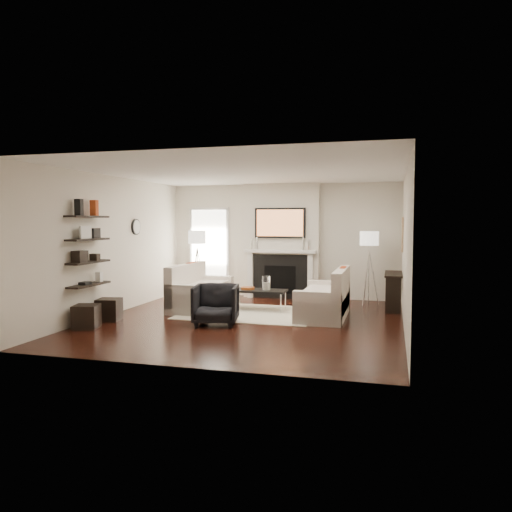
% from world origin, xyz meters
% --- Properties ---
extents(room_envelope, '(6.00, 6.00, 6.00)m').
position_xyz_m(room_envelope, '(0.00, 0.00, 1.35)').
color(room_envelope, black).
rests_on(room_envelope, ground).
extents(chimney_breast, '(1.80, 0.25, 2.70)m').
position_xyz_m(chimney_breast, '(0.00, 2.88, 1.35)').
color(chimney_breast, silver).
rests_on(chimney_breast, floor).
extents(fireplace_surround, '(1.30, 0.02, 1.04)m').
position_xyz_m(fireplace_surround, '(0.00, 2.74, 0.52)').
color(fireplace_surround, black).
rests_on(fireplace_surround, floor).
extents(firebox, '(0.75, 0.02, 0.65)m').
position_xyz_m(firebox, '(0.00, 2.73, 0.45)').
color(firebox, black).
rests_on(firebox, floor).
extents(mantel_pilaster_l, '(0.12, 0.08, 1.10)m').
position_xyz_m(mantel_pilaster_l, '(-0.72, 2.71, 0.55)').
color(mantel_pilaster_l, white).
rests_on(mantel_pilaster_l, floor).
extents(mantel_pilaster_r, '(0.12, 0.08, 1.10)m').
position_xyz_m(mantel_pilaster_r, '(0.72, 2.71, 0.55)').
color(mantel_pilaster_r, white).
rests_on(mantel_pilaster_r, floor).
extents(mantel_shelf, '(1.70, 0.18, 0.07)m').
position_xyz_m(mantel_shelf, '(0.00, 2.69, 1.12)').
color(mantel_shelf, white).
rests_on(mantel_shelf, chimney_breast).
extents(tv_body, '(1.20, 0.06, 0.70)m').
position_xyz_m(tv_body, '(0.00, 2.71, 1.78)').
color(tv_body, black).
rests_on(tv_body, chimney_breast).
extents(tv_screen, '(1.10, 0.00, 0.62)m').
position_xyz_m(tv_screen, '(0.00, 2.68, 1.78)').
color(tv_screen, '#BF723F').
rests_on(tv_screen, tv_body).
extents(candlestick_l_tall, '(0.04, 0.04, 0.30)m').
position_xyz_m(candlestick_l_tall, '(-0.55, 2.70, 1.30)').
color(candlestick_l_tall, silver).
rests_on(candlestick_l_tall, mantel_shelf).
extents(candlestick_l_short, '(0.04, 0.04, 0.24)m').
position_xyz_m(candlestick_l_short, '(-0.68, 2.70, 1.27)').
color(candlestick_l_short, silver).
rests_on(candlestick_l_short, mantel_shelf).
extents(candlestick_r_tall, '(0.04, 0.04, 0.30)m').
position_xyz_m(candlestick_r_tall, '(0.55, 2.70, 1.30)').
color(candlestick_r_tall, silver).
rests_on(candlestick_r_tall, mantel_shelf).
extents(candlestick_r_short, '(0.04, 0.04, 0.24)m').
position_xyz_m(candlestick_r_short, '(0.68, 2.70, 1.27)').
color(candlestick_r_short, silver).
rests_on(candlestick_r_short, mantel_shelf).
extents(hallway_panel, '(0.90, 0.02, 2.10)m').
position_xyz_m(hallway_panel, '(-1.85, 2.98, 1.05)').
color(hallway_panel, white).
rests_on(hallway_panel, floor).
extents(door_trim_l, '(0.06, 0.06, 2.16)m').
position_xyz_m(door_trim_l, '(-2.33, 2.96, 1.05)').
color(door_trim_l, white).
rests_on(door_trim_l, floor).
extents(door_trim_r, '(0.06, 0.06, 2.16)m').
position_xyz_m(door_trim_r, '(-1.37, 2.96, 1.05)').
color(door_trim_r, white).
rests_on(door_trim_r, floor).
extents(door_trim_top, '(1.02, 0.06, 0.06)m').
position_xyz_m(door_trim_top, '(-1.85, 2.96, 2.13)').
color(door_trim_top, white).
rests_on(door_trim_top, wall_back).
extents(rug, '(2.60, 2.00, 0.01)m').
position_xyz_m(rug, '(-0.17, 0.74, 0.01)').
color(rug, beige).
rests_on(rug, floor).
extents(loveseat_left_base, '(0.85, 1.80, 0.42)m').
position_xyz_m(loveseat_left_base, '(-1.29, 0.98, 0.21)').
color(loveseat_left_base, silver).
rests_on(loveseat_left_base, floor).
extents(loveseat_left_back, '(0.18, 1.80, 0.80)m').
position_xyz_m(loveseat_left_back, '(-1.62, 0.98, 0.53)').
color(loveseat_left_back, silver).
rests_on(loveseat_left_back, floor).
extents(loveseat_left_arm_n, '(0.85, 0.18, 0.60)m').
position_xyz_m(loveseat_left_arm_n, '(-1.29, 0.17, 0.30)').
color(loveseat_left_arm_n, silver).
rests_on(loveseat_left_arm_n, floor).
extents(loveseat_left_arm_s, '(0.85, 0.18, 0.60)m').
position_xyz_m(loveseat_left_arm_s, '(-1.29, 1.79, 0.30)').
color(loveseat_left_arm_s, silver).
rests_on(loveseat_left_arm_s, floor).
extents(loveseat_left_cushion, '(0.63, 1.44, 0.10)m').
position_xyz_m(loveseat_left_cushion, '(-1.24, 0.98, 0.47)').
color(loveseat_left_cushion, silver).
rests_on(loveseat_left_cushion, loveseat_left_base).
extents(pillow_left_orange, '(0.10, 0.42, 0.42)m').
position_xyz_m(pillow_left_orange, '(-1.62, 1.28, 0.73)').
color(pillow_left_orange, '#AD3B15').
rests_on(pillow_left_orange, loveseat_left_cushion).
extents(pillow_left_charcoal, '(0.10, 0.40, 0.40)m').
position_xyz_m(pillow_left_charcoal, '(-1.62, 0.68, 0.72)').
color(pillow_left_charcoal, black).
rests_on(pillow_left_charcoal, loveseat_left_cushion).
extents(loveseat_right_base, '(0.85, 1.80, 0.42)m').
position_xyz_m(loveseat_right_base, '(1.29, 0.74, 0.21)').
color(loveseat_right_base, silver).
rests_on(loveseat_right_base, floor).
extents(loveseat_right_back, '(0.18, 1.80, 0.80)m').
position_xyz_m(loveseat_right_back, '(1.63, 0.74, 0.53)').
color(loveseat_right_back, silver).
rests_on(loveseat_right_back, floor).
extents(loveseat_right_arm_n, '(0.85, 0.18, 0.60)m').
position_xyz_m(loveseat_right_arm_n, '(1.29, -0.07, 0.30)').
color(loveseat_right_arm_n, silver).
rests_on(loveseat_right_arm_n, floor).
extents(loveseat_right_arm_s, '(0.85, 0.18, 0.60)m').
position_xyz_m(loveseat_right_arm_s, '(1.29, 1.55, 0.30)').
color(loveseat_right_arm_s, silver).
rests_on(loveseat_right_arm_s, floor).
extents(loveseat_right_cushion, '(0.63, 1.44, 0.10)m').
position_xyz_m(loveseat_right_cushion, '(1.24, 0.74, 0.47)').
color(loveseat_right_cushion, silver).
rests_on(loveseat_right_cushion, loveseat_right_base).
extents(pillow_right_orange, '(0.10, 0.42, 0.42)m').
position_xyz_m(pillow_right_orange, '(1.63, 1.04, 0.73)').
color(pillow_right_orange, '#AD3B15').
rests_on(pillow_right_orange, loveseat_right_cushion).
extents(pillow_right_charcoal, '(0.10, 0.40, 0.40)m').
position_xyz_m(pillow_right_charcoal, '(1.63, 0.44, 0.72)').
color(pillow_right_charcoal, black).
rests_on(pillow_right_charcoal, loveseat_right_cushion).
extents(coffee_table, '(1.10, 0.55, 0.04)m').
position_xyz_m(coffee_table, '(-0.08, 1.14, 0.40)').
color(coffee_table, black).
rests_on(coffee_table, floor).
extents(coffee_leg_nw, '(0.02, 0.02, 0.38)m').
position_xyz_m(coffee_leg_nw, '(-0.58, 0.92, 0.19)').
color(coffee_leg_nw, silver).
rests_on(coffee_leg_nw, floor).
extents(coffee_leg_ne, '(0.02, 0.02, 0.38)m').
position_xyz_m(coffee_leg_ne, '(0.42, 0.92, 0.19)').
color(coffee_leg_ne, silver).
rests_on(coffee_leg_ne, floor).
extents(coffee_leg_sw, '(0.02, 0.02, 0.38)m').
position_xyz_m(coffee_leg_sw, '(-0.58, 1.36, 0.19)').
color(coffee_leg_sw, silver).
rests_on(coffee_leg_sw, floor).
extents(coffee_leg_se, '(0.02, 0.02, 0.38)m').
position_xyz_m(coffee_leg_se, '(0.42, 1.36, 0.19)').
color(coffee_leg_se, silver).
rests_on(coffee_leg_se, floor).
extents(hurricane_glass, '(0.17, 0.17, 0.29)m').
position_xyz_m(hurricane_glass, '(0.07, 1.14, 0.56)').
color(hurricane_glass, white).
rests_on(hurricane_glass, coffee_table).
extents(hurricane_candle, '(0.11, 0.11, 0.16)m').
position_xyz_m(hurricane_candle, '(0.07, 1.14, 0.50)').
color(hurricane_candle, white).
rests_on(hurricane_candle, coffee_table).
extents(copper_bowl, '(0.29, 0.29, 0.05)m').
position_xyz_m(copper_bowl, '(-0.33, 1.14, 0.45)').
color(copper_bowl, '#BD571F').
rests_on(copper_bowl, coffee_table).
extents(armchair, '(0.88, 0.84, 0.78)m').
position_xyz_m(armchair, '(-0.45, -0.43, 0.39)').
color(armchair, black).
rests_on(armchair, floor).
extents(lamp_left_post, '(0.02, 0.02, 1.20)m').
position_xyz_m(lamp_left_post, '(-1.85, 2.16, 0.60)').
color(lamp_left_post, silver).
rests_on(lamp_left_post, floor).
extents(lamp_left_shade, '(0.40, 0.40, 0.30)m').
position_xyz_m(lamp_left_shade, '(-1.85, 2.16, 1.45)').
color(lamp_left_shade, white).
rests_on(lamp_left_shade, lamp_left_post).
extents(lamp_left_leg_a, '(0.25, 0.02, 1.23)m').
position_xyz_m(lamp_left_leg_a, '(-1.74, 2.16, 0.60)').
color(lamp_left_leg_a, silver).
rests_on(lamp_left_leg_a, floor).
extents(lamp_left_leg_b, '(0.14, 0.22, 1.23)m').
position_xyz_m(lamp_left_leg_b, '(-1.91, 2.26, 0.60)').
color(lamp_left_leg_b, silver).
rests_on(lamp_left_leg_b, floor).
extents(lamp_left_leg_c, '(0.14, 0.22, 1.23)m').
position_xyz_m(lamp_left_leg_c, '(-1.91, 2.06, 0.60)').
color(lamp_left_leg_c, silver).
rests_on(lamp_left_leg_c, floor).
extents(lamp_right_post, '(0.02, 0.02, 1.20)m').
position_xyz_m(lamp_right_post, '(2.05, 2.39, 0.60)').
color(lamp_right_post, silver).
rests_on(lamp_right_post, floor).
extents(lamp_right_shade, '(0.40, 0.40, 0.30)m').
position_xyz_m(lamp_right_shade, '(2.05, 2.39, 1.45)').
color(lamp_right_shade, white).
rests_on(lamp_right_shade, lamp_right_post).
extents(lamp_right_leg_a, '(0.25, 0.02, 1.23)m').
position_xyz_m(lamp_right_leg_a, '(2.16, 2.39, 0.60)').
color(lamp_right_leg_a, silver).
rests_on(lamp_right_leg_a, floor).
extents(lamp_right_leg_b, '(0.14, 0.22, 1.23)m').
position_xyz_m(lamp_right_leg_b, '(2.00, 2.49, 0.60)').
color(lamp_right_leg_b, silver).
rests_on(lamp_right_leg_b, floor).
extents(lamp_right_leg_c, '(0.14, 0.22, 1.23)m').
position_xyz_m(lamp_right_leg_c, '(1.99, 2.30, 0.60)').
color(lamp_right_leg_c, silver).
rests_on(lamp_right_leg_c, floor).
extents(console_top, '(0.35, 1.20, 0.04)m').
position_xyz_m(console_top, '(2.57, 1.99, 0.73)').
color(console_top, black).
rests_on(console_top, floor).
extents(console_leg_n, '(0.30, 0.04, 0.71)m').
position_xyz_m(console_leg_n, '(2.57, 1.44, 0.35)').
color(console_leg_n, black).
rests_on(console_leg_n, floor).
extents(console_leg_s, '(0.30, 0.04, 0.71)m').
position_xyz_m(console_leg_s, '(2.57, 2.54, 0.35)').
color(console_leg_s, black).
rests_on(console_leg_s, floor).
extents(wall_art, '(0.03, 0.70, 0.70)m').
position_xyz_m(wall_art, '(2.73, 2.05, 1.55)').
color(wall_art, tan).
rests_on(wall_art, wall_right).
extents(shelf_bottom, '(0.25, 1.00, 0.03)m').
position_xyz_m(shelf_bottom, '(-2.62, -1.00, 0.70)').
color(shelf_bottom, black).
rests_on(shelf_bottom, wall_left).
extents(shelf_lower, '(0.25, 1.00, 0.04)m').
position_xyz_m(shelf_lower, '(-2.62, -1.00, 1.10)').
color(shelf_lower, black).
rests_on(shelf_lower, wall_left).
extents(shelf_upper, '(0.25, 1.00, 0.04)m').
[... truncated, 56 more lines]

